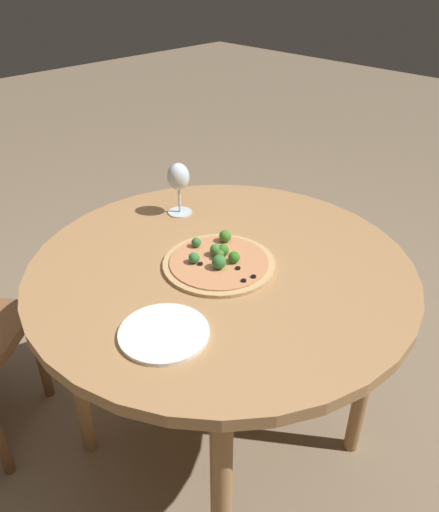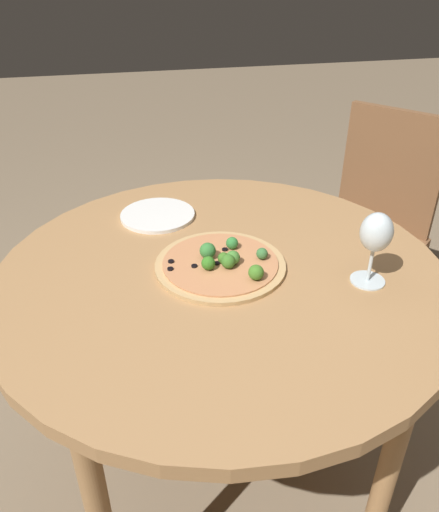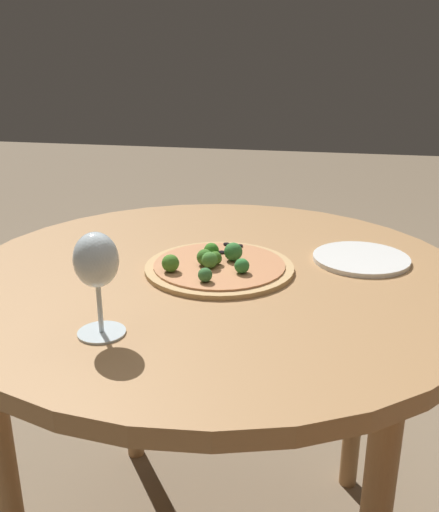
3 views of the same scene
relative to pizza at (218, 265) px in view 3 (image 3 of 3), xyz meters
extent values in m
cylinder|color=#A87A4C|center=(0.00, 0.00, -0.03)|extent=(1.05, 1.05, 0.03)
cylinder|color=#A87A4C|center=(-0.33, 0.33, -0.41)|extent=(0.05, 0.05, 0.74)
cylinder|color=#A87A4C|center=(0.32, 0.33, -0.41)|extent=(0.05, 0.05, 0.74)
cylinder|color=tan|center=(0.00, 0.00, -0.01)|extent=(0.30, 0.30, 0.01)
cylinder|color=tan|center=(0.00, 0.00, 0.00)|extent=(0.27, 0.27, 0.00)
sphere|color=#3D8323|center=(-0.02, -0.01, 0.02)|extent=(0.03, 0.03, 0.03)
sphere|color=#448033|center=(-0.01, -0.02, 0.02)|extent=(0.03, 0.03, 0.03)
sphere|color=#3C7427|center=(-0.02, -0.01, 0.02)|extent=(0.03, 0.03, 0.03)
sphere|color=#447B27|center=(-0.08, -0.06, 0.02)|extent=(0.03, 0.03, 0.03)
sphere|color=#377A36|center=(0.03, 0.03, 0.02)|extent=(0.04, 0.04, 0.04)
sphere|color=#397239|center=(-0.01, -0.10, 0.02)|extent=(0.03, 0.03, 0.03)
sphere|color=#337F38|center=(0.06, -0.04, 0.02)|extent=(0.03, 0.03, 0.03)
sphere|color=#3F7124|center=(0.00, 0.00, 0.02)|extent=(0.03, 0.03, 0.03)
sphere|color=#367722|center=(-0.02, 0.03, 0.02)|extent=(0.03, 0.03, 0.03)
cylinder|color=black|center=(-0.01, 0.06, 0.00)|extent=(0.01, 0.01, 0.00)
cylinder|color=black|center=(0.05, -0.02, 0.00)|extent=(0.01, 0.01, 0.00)
cylinder|color=black|center=(0.03, 0.11, 0.00)|extent=(0.01, 0.01, 0.00)
cylinder|color=black|center=(-0.01, 0.12, 0.00)|extent=(0.01, 0.01, 0.00)
cylinder|color=black|center=(-0.01, 0.01, 0.00)|extent=(0.01, 0.01, 0.00)
cylinder|color=silver|center=(-0.13, -0.31, -0.01)|extent=(0.08, 0.08, 0.00)
cylinder|color=silver|center=(-0.13, -0.31, 0.03)|extent=(0.01, 0.01, 0.08)
ellipsoid|color=silver|center=(-0.13, -0.31, 0.11)|extent=(0.07, 0.07, 0.09)
cylinder|color=white|center=(0.29, 0.11, -0.01)|extent=(0.20, 0.20, 0.01)
camera|label=1|loc=(0.80, 0.80, 0.73)|focal=35.00mm
camera|label=2|loc=(-0.95, 0.22, 0.62)|focal=35.00mm
camera|label=3|loc=(0.22, -1.06, 0.42)|focal=40.00mm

